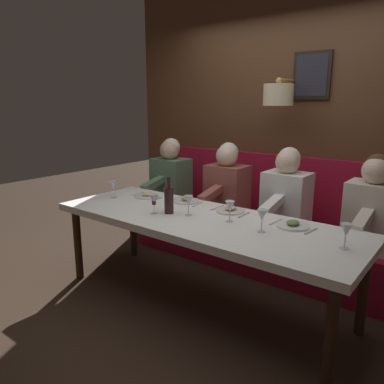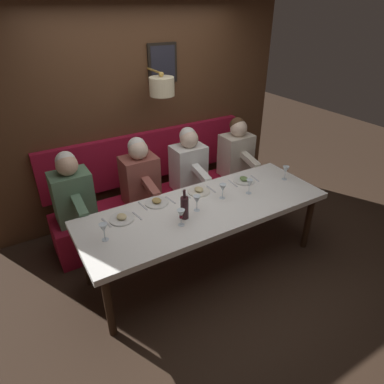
% 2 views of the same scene
% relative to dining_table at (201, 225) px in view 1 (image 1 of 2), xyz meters
% --- Properties ---
extents(ground_plane, '(12.00, 12.00, 0.00)m').
position_rel_dining_table_xyz_m(ground_plane, '(0.00, 0.00, -0.68)').
color(ground_plane, '#332319').
extents(dining_table, '(0.90, 2.54, 0.74)m').
position_rel_dining_table_xyz_m(dining_table, '(0.00, 0.00, 0.00)').
color(dining_table, white).
rests_on(dining_table, ground_plane).
extents(banquette_bench, '(0.52, 2.74, 0.45)m').
position_rel_dining_table_xyz_m(banquette_bench, '(0.89, 0.00, -0.45)').
color(banquette_bench, maroon).
rests_on(banquette_bench, ground_plane).
extents(back_wall_panel, '(0.59, 3.94, 2.90)m').
position_rel_dining_table_xyz_m(back_wall_panel, '(1.46, -0.00, 0.69)').
color(back_wall_panel, '#51331E').
rests_on(back_wall_panel, ground_plane).
extents(diner_nearest, '(0.60, 0.40, 0.79)m').
position_rel_dining_table_xyz_m(diner_nearest, '(0.88, -1.06, 0.14)').
color(diner_nearest, beige).
rests_on(diner_nearest, banquette_bench).
extents(diner_near, '(0.60, 0.40, 0.79)m').
position_rel_dining_table_xyz_m(diner_near, '(0.88, -0.32, 0.14)').
color(diner_near, white).
rests_on(diner_near, banquette_bench).
extents(diner_middle, '(0.60, 0.40, 0.79)m').
position_rel_dining_table_xyz_m(diner_middle, '(0.88, 0.32, 0.14)').
color(diner_middle, '#934C42').
rests_on(diner_middle, banquette_bench).
extents(diner_far, '(0.60, 0.40, 0.79)m').
position_rel_dining_table_xyz_m(diner_far, '(0.88, 1.09, 0.14)').
color(diner_far, '#567A5B').
rests_on(diner_far, banquette_bench).
extents(place_setting_0, '(0.24, 0.32, 0.05)m').
position_rel_dining_table_xyz_m(place_setting_0, '(0.23, -0.67, 0.08)').
color(place_setting_0, silver).
rests_on(place_setting_0, dining_table).
extents(place_setting_1, '(0.24, 0.32, 0.05)m').
position_rel_dining_table_xyz_m(place_setting_1, '(0.31, 0.39, 0.08)').
color(place_setting_1, silver).
rests_on(place_setting_1, dining_table).
extents(place_setting_2, '(0.24, 0.31, 0.05)m').
position_rel_dining_table_xyz_m(place_setting_2, '(0.28, -0.10, 0.08)').
color(place_setting_2, silver).
rests_on(place_setting_2, dining_table).
extents(place_setting_3, '(0.24, 0.33, 0.05)m').
position_rel_dining_table_xyz_m(place_setting_3, '(0.21, 0.80, 0.08)').
color(place_setting_3, silver).
rests_on(place_setting_3, dining_table).
extents(wine_glass_0, '(0.07, 0.07, 0.16)m').
position_rel_dining_table_xyz_m(wine_glass_0, '(-0.15, 0.36, 0.18)').
color(wine_glass_0, silver).
rests_on(wine_glass_0, dining_table).
extents(wine_glass_1, '(0.07, 0.07, 0.16)m').
position_rel_dining_table_xyz_m(wine_glass_1, '(-0.01, -0.54, 0.18)').
color(wine_glass_1, silver).
rests_on(wine_glass_1, dining_table).
extents(wine_glass_2, '(0.07, 0.07, 0.16)m').
position_rel_dining_table_xyz_m(wine_glass_2, '(0.05, -0.24, 0.18)').
color(wine_glass_2, silver).
rests_on(wine_glass_2, dining_table).
extents(wine_glass_3, '(0.07, 0.07, 0.16)m').
position_rel_dining_table_xyz_m(wine_glass_3, '(0.03, -1.10, 0.18)').
color(wine_glass_3, silver).
rests_on(wine_glass_3, dining_table).
extents(wine_glass_4, '(0.07, 0.07, 0.16)m').
position_rel_dining_table_xyz_m(wine_glass_4, '(-0.02, 0.11, 0.18)').
color(wine_glass_4, silver).
rests_on(wine_glass_4, dining_table).
extents(wine_glass_5, '(0.07, 0.07, 0.16)m').
position_rel_dining_table_xyz_m(wine_glass_5, '(-0.01, 1.03, 0.18)').
color(wine_glass_5, silver).
rests_on(wine_glass_5, dining_table).
extents(wine_bottle, '(0.08, 0.08, 0.30)m').
position_rel_dining_table_xyz_m(wine_bottle, '(-0.06, 0.28, 0.18)').
color(wine_bottle, '#33191E').
rests_on(wine_bottle, dining_table).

